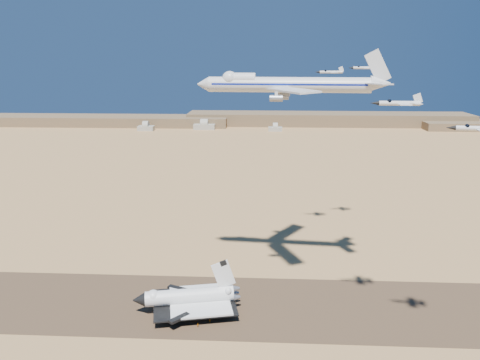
{
  "coord_description": "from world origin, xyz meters",
  "views": [
    {
      "loc": [
        25.27,
        -170.95,
        97.52
      ],
      "look_at": [
        15.79,
        8.0,
        50.85
      ],
      "focal_mm": 35.0,
      "sensor_mm": 36.0,
      "label": 1
    }
  ],
  "objects_px": {
    "chase_jet_b": "(477,128)",
    "chase_jet_c": "(331,72)",
    "crew_a": "(199,316)",
    "shuttle": "(189,298)",
    "chase_jet_d": "(363,68)",
    "carrier_747": "(283,85)",
    "crew_c": "(210,321)",
    "chase_jet_a": "(398,103)",
    "crew_b": "(198,325)"
  },
  "relations": [
    {
      "from": "crew_b",
      "to": "crew_c",
      "type": "bearing_deg",
      "value": -64.54
    },
    {
      "from": "chase_jet_a",
      "to": "chase_jet_d",
      "type": "height_order",
      "value": "chase_jet_d"
    },
    {
      "from": "crew_b",
      "to": "chase_jet_c",
      "type": "height_order",
      "value": "chase_jet_c"
    },
    {
      "from": "crew_a",
      "to": "chase_jet_c",
      "type": "height_order",
      "value": "chase_jet_c"
    },
    {
      "from": "crew_c",
      "to": "chase_jet_c",
      "type": "xyz_separation_m",
      "value": [
        51.88,
        80.52,
        90.17
      ]
    },
    {
      "from": "crew_c",
      "to": "chase_jet_c",
      "type": "relative_size",
      "value": 0.12
    },
    {
      "from": "carrier_747",
      "to": "chase_jet_b",
      "type": "distance_m",
      "value": 79.12
    },
    {
      "from": "crew_b",
      "to": "chase_jet_c",
      "type": "distance_m",
      "value": 135.1
    },
    {
      "from": "crew_b",
      "to": "chase_jet_b",
      "type": "xyz_separation_m",
      "value": [
        83.25,
        -21.41,
        77.75
      ]
    },
    {
      "from": "crew_b",
      "to": "crew_c",
      "type": "height_order",
      "value": "crew_c"
    },
    {
      "from": "shuttle",
      "to": "chase_jet_b",
      "type": "relative_size",
      "value": 2.8
    },
    {
      "from": "crew_b",
      "to": "shuttle",
      "type": "bearing_deg",
      "value": 13.82
    },
    {
      "from": "crew_b",
      "to": "chase_jet_b",
      "type": "height_order",
      "value": "chase_jet_b"
    },
    {
      "from": "chase_jet_a",
      "to": "crew_a",
      "type": "bearing_deg",
      "value": 171.08
    },
    {
      "from": "shuttle",
      "to": "chase_jet_c",
      "type": "xyz_separation_m",
      "value": [
        61.24,
        71.97,
        85.48
      ]
    },
    {
      "from": "shuttle",
      "to": "crew_c",
      "type": "xyz_separation_m",
      "value": [
        9.36,
        -8.55,
        -4.69
      ]
    },
    {
      "from": "chase_jet_a",
      "to": "chase_jet_d",
      "type": "relative_size",
      "value": 1.13
    },
    {
      "from": "chase_jet_b",
      "to": "chase_jet_d",
      "type": "height_order",
      "value": "chase_jet_d"
    },
    {
      "from": "chase_jet_a",
      "to": "chase_jet_c",
      "type": "distance_m",
      "value": 89.8
    },
    {
      "from": "carrier_747",
      "to": "chase_jet_d",
      "type": "bearing_deg",
      "value": 57.47
    },
    {
      "from": "crew_c",
      "to": "chase_jet_d",
      "type": "distance_m",
      "value": 147.34
    },
    {
      "from": "crew_b",
      "to": "chase_jet_d",
      "type": "distance_m",
      "value": 151.23
    },
    {
      "from": "shuttle",
      "to": "chase_jet_d",
      "type": "xyz_separation_m",
      "value": [
        79.3,
        82.8,
        87.35
      ]
    },
    {
      "from": "shuttle",
      "to": "carrier_747",
      "type": "height_order",
      "value": "carrier_747"
    },
    {
      "from": "crew_c",
      "to": "chase_jet_c",
      "type": "distance_m",
      "value": 131.55
    },
    {
      "from": "shuttle",
      "to": "chase_jet_a",
      "type": "xyz_separation_m",
      "value": [
        70.64,
        -17.06,
        78.48
      ]
    },
    {
      "from": "shuttle",
      "to": "crew_a",
      "type": "distance_m",
      "value": 8.4
    },
    {
      "from": "crew_a",
      "to": "chase_jet_a",
      "type": "distance_m",
      "value": 106.78
    },
    {
      "from": "shuttle",
      "to": "chase_jet_d",
      "type": "relative_size",
      "value": 3.0
    },
    {
      "from": "chase_jet_b",
      "to": "shuttle",
      "type": "bearing_deg",
      "value": 167.16
    },
    {
      "from": "carrier_747",
      "to": "crew_c",
      "type": "bearing_deg",
      "value": -123.43
    },
    {
      "from": "shuttle",
      "to": "carrier_747",
      "type": "distance_m",
      "value": 93.05
    },
    {
      "from": "chase_jet_a",
      "to": "chase_jet_d",
      "type": "xyz_separation_m",
      "value": [
        8.66,
        99.87,
        8.87
      ]
    },
    {
      "from": "crew_a",
      "to": "shuttle",
      "type": "bearing_deg",
      "value": 17.93
    },
    {
      "from": "carrier_747",
      "to": "crew_b",
      "type": "xyz_separation_m",
      "value": [
        -31.02,
        -37.39,
        -86.43
      ]
    },
    {
      "from": "crew_b",
      "to": "chase_jet_b",
      "type": "bearing_deg",
      "value": -114.77
    },
    {
      "from": "chase_jet_b",
      "to": "chase_jet_c",
      "type": "xyz_separation_m",
      "value": [
        -27.19,
        104.94,
        12.42
      ]
    },
    {
      "from": "chase_jet_d",
      "to": "chase_jet_a",
      "type": "bearing_deg",
      "value": -97.09
    },
    {
      "from": "carrier_747",
      "to": "shuttle",
      "type": "bearing_deg",
      "value": -139.94
    },
    {
      "from": "carrier_747",
      "to": "chase_jet_a",
      "type": "xyz_separation_m",
      "value": [
        34.43,
        -42.88,
        -3.26
      ]
    },
    {
      "from": "carrier_747",
      "to": "crew_c",
      "type": "height_order",
      "value": "carrier_747"
    },
    {
      "from": "shuttle",
      "to": "crew_c",
      "type": "height_order",
      "value": "shuttle"
    },
    {
      "from": "chase_jet_d",
      "to": "chase_jet_b",
      "type": "bearing_deg",
      "value": -87.62
    },
    {
      "from": "crew_b",
      "to": "crew_c",
      "type": "xyz_separation_m",
      "value": [
        4.17,
        3.01,
        0.01
      ]
    },
    {
      "from": "shuttle",
      "to": "crew_a",
      "type": "height_order",
      "value": "shuttle"
    },
    {
      "from": "crew_c",
      "to": "shuttle",
      "type": "bearing_deg",
      "value": 10.06
    },
    {
      "from": "chase_jet_b",
      "to": "carrier_747",
      "type": "bearing_deg",
      "value": 139.22
    },
    {
      "from": "carrier_747",
      "to": "crew_b",
      "type": "bearing_deg",
      "value": -125.12
    },
    {
      "from": "carrier_747",
      "to": "chase_jet_b",
      "type": "bearing_deg",
      "value": -43.82
    },
    {
      "from": "crew_a",
      "to": "chase_jet_c",
      "type": "relative_size",
      "value": 0.14
    }
  ]
}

